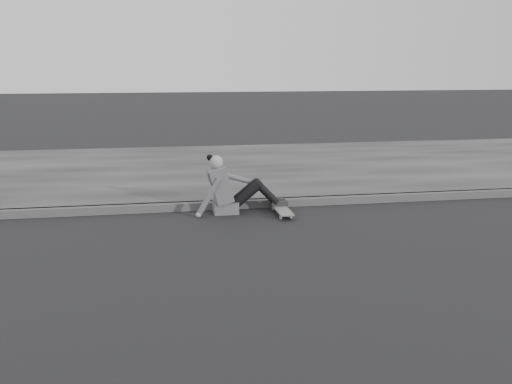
% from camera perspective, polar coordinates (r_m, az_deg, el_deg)
% --- Properties ---
extents(curb, '(24.00, 0.16, 0.12)m').
position_cam_1_polar(curb, '(9.71, 17.49, -0.37)').
color(curb, '#494949').
rests_on(curb, ground).
extents(sidewalk, '(24.00, 6.00, 0.12)m').
position_cam_1_polar(sidewalk, '(12.42, 11.14, 2.72)').
color(sidewalk, '#383838').
rests_on(sidewalk, ground).
extents(skateboard, '(0.20, 0.78, 0.09)m').
position_cam_1_polar(skateboard, '(8.35, 2.61, -1.78)').
color(skateboard, '#A0A09B').
rests_on(skateboard, ground).
extents(seated_woman, '(1.38, 0.46, 0.88)m').
position_cam_1_polar(seated_woman, '(8.40, -2.64, 0.33)').
color(seated_woman, '#58575A').
rests_on(seated_woman, ground).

